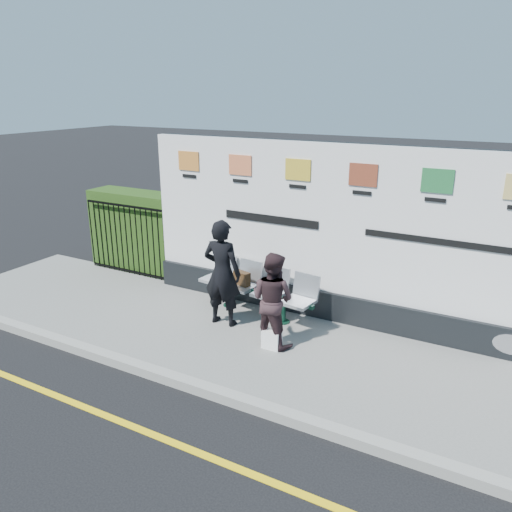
# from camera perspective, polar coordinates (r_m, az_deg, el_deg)

# --- Properties ---
(ground) EXTENTS (80.00, 80.00, 0.00)m
(ground) POSITION_cam_1_polar(r_m,az_deg,el_deg) (6.09, -5.95, -21.72)
(ground) COLOR black
(pavement) EXTENTS (14.00, 3.00, 0.12)m
(pavement) POSITION_cam_1_polar(r_m,az_deg,el_deg) (7.86, 4.53, -11.00)
(pavement) COLOR slate
(pavement) RESTS_ON ground
(kerb) EXTENTS (14.00, 0.18, 0.14)m
(kerb) POSITION_cam_1_polar(r_m,az_deg,el_deg) (6.72, -0.97, -16.51)
(kerb) COLOR gray
(kerb) RESTS_ON ground
(yellow_line) EXTENTS (14.00, 0.10, 0.01)m
(yellow_line) POSITION_cam_1_polar(r_m,az_deg,el_deg) (6.09, -5.96, -21.69)
(yellow_line) COLOR yellow
(yellow_line) RESTS_ON ground
(billboard) EXTENTS (8.00, 0.30, 3.00)m
(billboard) POSITION_cam_1_polar(r_m,az_deg,el_deg) (8.33, 11.73, 0.62)
(billboard) COLOR black
(billboard) RESTS_ON pavement
(hedge) EXTENTS (2.35, 0.70, 1.70)m
(hedge) POSITION_cam_1_polar(r_m,az_deg,el_deg) (11.28, -13.07, 2.85)
(hedge) COLOR #264414
(hedge) RESTS_ON pavement
(railing) EXTENTS (2.05, 0.06, 1.54)m
(railing) POSITION_cam_1_polar(r_m,az_deg,el_deg) (10.99, -14.58, 1.88)
(railing) COLOR black
(railing) RESTS_ON pavement
(bench) EXTENTS (2.31, 0.88, 0.48)m
(bench) POSITION_cam_1_polar(r_m,az_deg,el_deg) (8.87, -0.10, -5.17)
(bench) COLOR #ADB0B6
(bench) RESTS_ON pavement
(woman_left) EXTENTS (0.69, 0.48, 1.82)m
(woman_left) POSITION_cam_1_polar(r_m,az_deg,el_deg) (8.29, -3.88, -1.95)
(woman_left) COLOR black
(woman_left) RESTS_ON pavement
(woman_right) EXTENTS (0.80, 0.67, 1.50)m
(woman_right) POSITION_cam_1_polar(r_m,az_deg,el_deg) (7.67, 1.90, -4.97)
(woman_right) COLOR #322024
(woman_right) RESTS_ON pavement
(handbag_brown) EXTENTS (0.34, 0.22, 0.25)m
(handbag_brown) POSITION_cam_1_polar(r_m,az_deg,el_deg) (8.89, -1.63, -2.56)
(handbag_brown) COLOR #321F0D
(handbag_brown) RESTS_ON bench
(carrier_bag_white) EXTENTS (0.29, 0.17, 0.29)m
(carrier_bag_white) POSITION_cam_1_polar(r_m,az_deg,el_deg) (7.79, 1.81, -9.52)
(carrier_bag_white) COLOR white
(carrier_bag_white) RESTS_ON pavement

